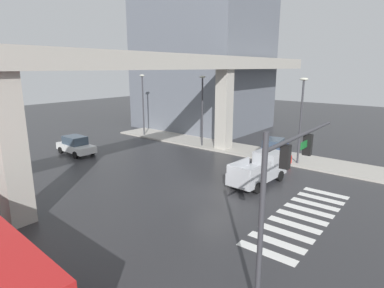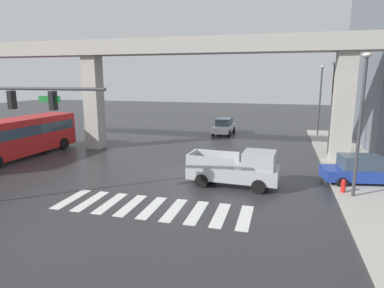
% 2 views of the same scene
% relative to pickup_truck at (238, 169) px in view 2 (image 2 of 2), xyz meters
% --- Properties ---
extents(ground_plane, '(120.00, 120.00, 0.00)m').
position_rel_pickup_truck_xyz_m(ground_plane, '(-3.52, 1.71, -0.99)').
color(ground_plane, '#2D2D30').
extents(crosswalk_stripes, '(9.35, 2.80, 0.01)m').
position_rel_pickup_truck_xyz_m(crosswalk_stripes, '(-3.52, -4.34, -0.98)').
color(crosswalk_stripes, silver).
rests_on(crosswalk_stripes, ground).
extents(elevated_overpass, '(53.81, 2.08, 9.06)m').
position_rel_pickup_truck_xyz_m(elevated_overpass, '(-3.52, 7.23, 6.72)').
color(elevated_overpass, '#ADA89E').
rests_on(elevated_overpass, ground).
extents(sidewalk_east, '(4.00, 36.00, 0.15)m').
position_rel_pickup_truck_xyz_m(sidewalk_east, '(7.14, 3.71, -0.91)').
color(sidewalk_east, '#ADA89E').
rests_on(sidewalk_east, ground).
extents(pickup_truck, '(5.21, 2.33, 2.08)m').
position_rel_pickup_truck_xyz_m(pickup_truck, '(0.00, 0.00, 0.00)').
color(pickup_truck, '#A8AAAF').
rests_on(pickup_truck, ground).
extents(city_bus, '(3.27, 10.93, 2.99)m').
position_rel_pickup_truck_xyz_m(city_bus, '(-17.28, 2.27, 0.73)').
color(city_bus, red).
rests_on(city_bus, ground).
extents(sedan_blue, '(4.54, 2.50, 1.72)m').
position_rel_pickup_truck_xyz_m(sedan_blue, '(6.80, 2.08, -0.14)').
color(sedan_blue, '#1E3899').
rests_on(sedan_blue, ground).
extents(sedan_white, '(2.09, 4.36, 1.72)m').
position_rel_pickup_truck_xyz_m(sedan_white, '(-3.78, 17.24, -0.14)').
color(sedan_white, silver).
rests_on(sedan_white, ground).
extents(traffic_signal_mast, '(6.49, 0.32, 6.20)m').
position_rel_pickup_truck_xyz_m(traffic_signal_mast, '(-9.63, -5.62, 3.39)').
color(traffic_signal_mast, '#38383D').
rests_on(traffic_signal_mast, ground).
extents(street_lamp_near_corner, '(0.44, 0.70, 7.24)m').
position_rel_pickup_truck_xyz_m(street_lamp_near_corner, '(5.94, -0.52, 3.57)').
color(street_lamp_near_corner, '#38383D').
rests_on(street_lamp_near_corner, ground).
extents(street_lamp_mid_block, '(0.44, 0.70, 7.24)m').
position_rel_pickup_truck_xyz_m(street_lamp_mid_block, '(5.94, 9.56, 3.57)').
color(street_lamp_mid_block, '#38383D').
rests_on(street_lamp_mid_block, ground).
extents(street_lamp_far_north, '(0.44, 0.70, 7.24)m').
position_rel_pickup_truck_xyz_m(street_lamp_far_north, '(5.94, 18.24, 3.57)').
color(street_lamp_far_north, '#38383D').
rests_on(street_lamp_far_north, ground).
extents(fire_hydrant, '(0.24, 0.24, 0.85)m').
position_rel_pickup_truck_xyz_m(fire_hydrant, '(5.54, -0.05, -0.56)').
color(fire_hydrant, red).
rests_on(fire_hydrant, ground).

